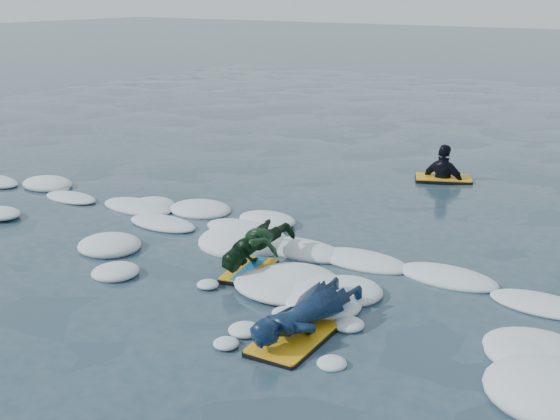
{
  "coord_description": "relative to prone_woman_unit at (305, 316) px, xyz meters",
  "views": [
    {
      "loc": [
        5.31,
        -6.08,
        3.41
      ],
      "look_at": [
        0.22,
        1.6,
        0.49
      ],
      "focal_mm": 45.0,
      "sensor_mm": 36.0,
      "label": 1
    }
  ],
  "objects": [
    {
      "name": "ground",
      "position": [
        -1.93,
        0.51,
        -0.21
      ],
      "size": [
        120.0,
        120.0,
        0.0
      ],
      "primitive_type": "plane",
      "color": "#172D37",
      "rests_on": "ground"
    },
    {
      "name": "prone_woman_unit",
      "position": [
        0.0,
        0.0,
        0.0
      ],
      "size": [
        0.7,
        1.64,
        0.42
      ],
      "rotation": [
        0.0,
        0.0,
        1.63
      ],
      "color": "black",
      "rests_on": "ground"
    },
    {
      "name": "prone_child_unit",
      "position": [
        -1.43,
        1.18,
        0.05
      ],
      "size": [
        0.74,
        1.36,
        0.52
      ],
      "rotation": [
        0.0,
        0.0,
        1.79
      ],
      "color": "black",
      "rests_on": "ground"
    },
    {
      "name": "waiting_rider_unit",
      "position": [
        -1.03,
        6.57,
        -0.29
      ],
      "size": [
        1.16,
        0.93,
        1.54
      ],
      "rotation": [
        0.0,
        0.0,
        0.42
      ],
      "color": "black",
      "rests_on": "ground"
    },
    {
      "name": "foam_band",
      "position": [
        -1.93,
        1.54,
        -0.21
      ],
      "size": [
        12.0,
        3.1,
        0.3
      ],
      "primitive_type": null,
      "color": "white",
      "rests_on": "ground"
    }
  ]
}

